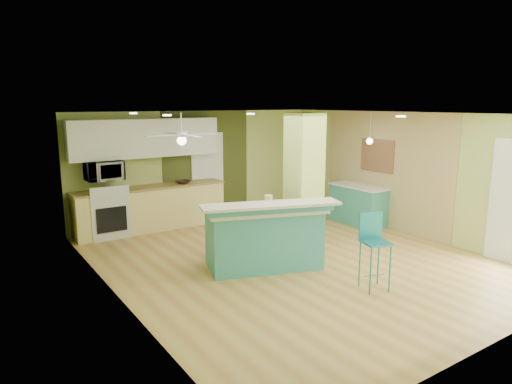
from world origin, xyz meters
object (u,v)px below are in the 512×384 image
(peninsula, at_px, (264,235))
(bar_stool, at_px, (373,239))
(canister, at_px, (268,201))
(fruit_bowl, at_px, (183,182))
(side_counter, at_px, (358,205))

(peninsula, xyz_separation_m, bar_stool, (0.82, -1.61, 0.21))
(peninsula, height_order, bar_stool, peninsula)
(bar_stool, distance_m, canister, 1.81)
(fruit_bowl, bearing_deg, canister, -88.45)
(bar_stool, xyz_separation_m, side_counter, (2.49, 2.68, -0.31))
(bar_stool, bearing_deg, side_counter, 64.75)
(side_counter, relative_size, fruit_bowl, 4.47)
(peninsula, distance_m, side_counter, 3.48)
(side_counter, xyz_separation_m, canister, (-3.20, -1.06, 0.66))
(bar_stool, bearing_deg, canister, 131.48)
(fruit_bowl, bearing_deg, peninsula, -90.30)
(peninsula, bearing_deg, fruit_bowl, 108.26)
(peninsula, relative_size, fruit_bowl, 7.57)
(peninsula, bearing_deg, canister, 26.59)
(side_counter, bearing_deg, bar_stool, -132.93)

